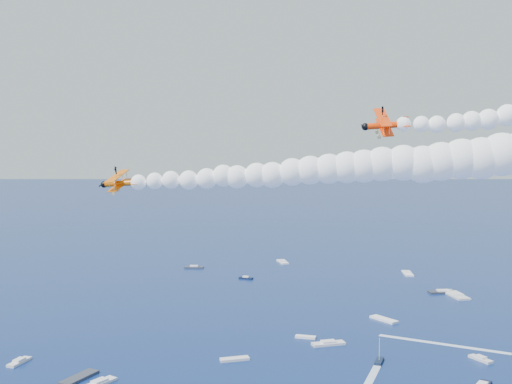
% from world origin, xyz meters
% --- Properties ---
extents(biplane_lead, '(10.43, 11.79, 8.32)m').
position_xyz_m(biplane_lead, '(14.92, 19.52, 61.98)').
color(biplane_lead, '#F83905').
extents(biplane_trail, '(8.00, 9.28, 6.25)m').
position_xyz_m(biplane_trail, '(-20.82, -1.92, 52.99)').
color(biplane_trail, '#E96504').
extents(smoke_trail_trail, '(67.73, 36.42, 11.58)m').
position_xyz_m(smoke_trail_trail, '(11.07, 6.17, 55.52)').
color(smoke_trail_trail, white).
extents(spectator_boats, '(244.17, 175.66, 0.70)m').
position_xyz_m(spectator_boats, '(2.76, 119.53, 0.35)').
color(spectator_boats, black).
rests_on(spectator_boats, ground).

